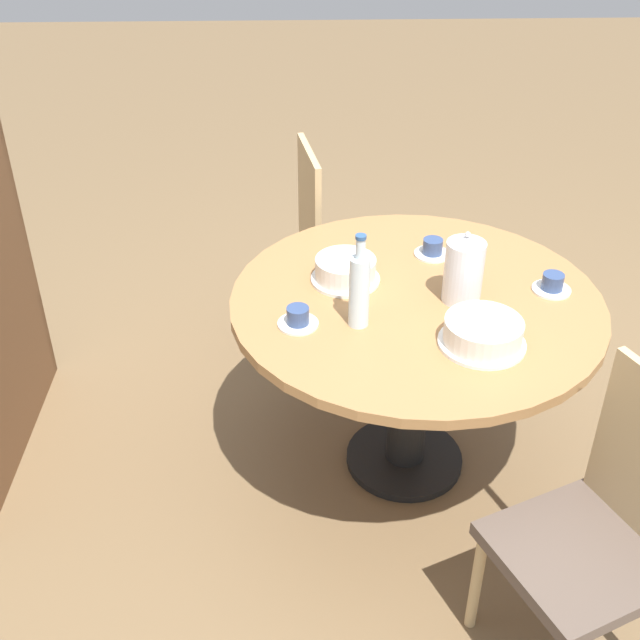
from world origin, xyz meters
The scene contains 11 objects.
ground_plane centered at (0.00, 0.00, 0.00)m, with size 14.00×14.00×0.00m, color brown.
dining_table centered at (0.00, 0.00, 0.60)m, with size 1.25×1.25×0.74m.
chair_a centered at (-0.79, -0.42, 0.48)m, with size 0.55×0.55×0.93m.
chair_b centered at (0.87, 0.21, 0.48)m, with size 0.48×0.48×0.93m.
coffee_pot centered at (-0.02, -0.14, 0.86)m, with size 0.13×0.13×0.25m.
water_bottle centered at (-0.15, 0.21, 0.87)m, with size 0.06×0.06×0.32m.
cake_main centered at (-0.28, -0.16, 0.78)m, with size 0.27×0.27×0.09m.
cake_second centered at (0.12, 0.23, 0.78)m, with size 0.24×0.24×0.08m.
cup_a centered at (0.29, -0.09, 0.77)m, with size 0.13×0.13×0.06m.
cup_b centered at (0.03, -0.46, 0.77)m, with size 0.13×0.13×0.06m.
cup_c centered at (-0.15, 0.40, 0.77)m, with size 0.13×0.13×0.06m.
Camera 1 is at (-2.25, 0.40, 2.16)m, focal length 45.00 mm.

